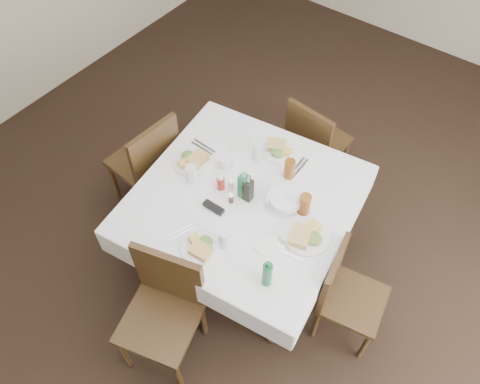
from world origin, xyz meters
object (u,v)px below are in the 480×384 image
at_px(chair_west, 149,160).
at_px(water_w, 192,174).
at_px(dining_table, 244,204).
at_px(oil_cruet_green, 244,185).
at_px(coffee_mug, 225,163).
at_px(water_e, 300,205).
at_px(chair_south, 165,304).
at_px(oil_cruet_dark, 248,189).
at_px(chair_north, 313,140).
at_px(water_n, 258,152).
at_px(green_bottle, 267,274).
at_px(bread_basket, 284,200).
at_px(chair_east, 344,290).
at_px(water_s, 225,239).
at_px(ketchup_bottle, 221,183).

bearing_deg(chair_west, water_w, -8.48).
height_order(dining_table, oil_cruet_green, oil_cruet_green).
bearing_deg(water_w, coffee_mug, 66.38).
relative_size(dining_table, water_e, 14.05).
xyz_separation_m(chair_south, chair_west, (-0.90, 0.81, -0.01)).
height_order(oil_cruet_dark, oil_cruet_green, oil_cruet_green).
bearing_deg(chair_north, chair_south, -89.64).
relative_size(chair_west, water_n, 7.52).
relative_size(chair_north, green_bottle, 3.86).
xyz_separation_m(dining_table, water_n, (-0.13, 0.34, 0.14)).
height_order(oil_cruet_dark, green_bottle, oil_cruet_dark).
bearing_deg(water_w, oil_cruet_green, 16.91).
xyz_separation_m(chair_west, water_e, (1.25, 0.15, 0.28)).
distance_m(dining_table, bread_basket, 0.29).
xyz_separation_m(bread_basket, oil_cruet_green, (-0.25, -0.10, 0.07)).
bearing_deg(dining_table, oil_cruet_dark, 10.17).
xyz_separation_m(chair_north, water_w, (-0.36, -1.06, 0.33)).
bearing_deg(water_n, green_bottle, -51.48).
xyz_separation_m(chair_north, water_n, (-0.12, -0.62, 0.32)).
bearing_deg(oil_cruet_green, bread_basket, 22.36).
relative_size(oil_cruet_green, coffee_mug, 1.93).
xyz_separation_m(bread_basket, coffee_mug, (-0.51, 0.02, 0.00)).
relative_size(chair_east, water_n, 6.62).
xyz_separation_m(chair_north, green_bottle, (0.49, -1.39, 0.36)).
distance_m(chair_north, water_w, 1.17).
bearing_deg(oil_cruet_green, water_e, 18.77).
distance_m(chair_south, bread_basket, 1.00).
bearing_deg(water_w, water_e, 17.85).
bearing_deg(water_s, water_w, 151.37).
bearing_deg(chair_west, green_bottle, -16.34).
relative_size(chair_north, water_w, 6.23).
xyz_separation_m(water_e, green_bottle, (0.12, -0.56, 0.05)).
relative_size(water_e, green_bottle, 0.49).
bearing_deg(water_e, ketchup_bottle, -162.66).
distance_m(dining_table, coffee_mug, 0.32).
distance_m(dining_table, water_w, 0.41).
distance_m(dining_table, chair_south, 0.84).
height_order(ketchup_bottle, coffee_mug, ketchup_bottle).
relative_size(chair_east, water_w, 5.86).
bearing_deg(dining_table, ketchup_bottle, -169.33).
height_order(chair_south, water_n, chair_south).
distance_m(chair_north, bread_basket, 0.94).
bearing_deg(ketchup_bottle, green_bottle, -31.13).
bearing_deg(bread_basket, chair_west, -173.35).
relative_size(water_s, ketchup_bottle, 1.13).
xyz_separation_m(water_s, water_w, (-0.49, 0.27, 0.00)).
bearing_deg(ketchup_bottle, water_n, 83.74).
xyz_separation_m(oil_cruet_dark, coffee_mug, (-0.29, 0.13, -0.06)).
bearing_deg(chair_north, chair_east, -50.03).
bearing_deg(coffee_mug, bread_basket, -2.00).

